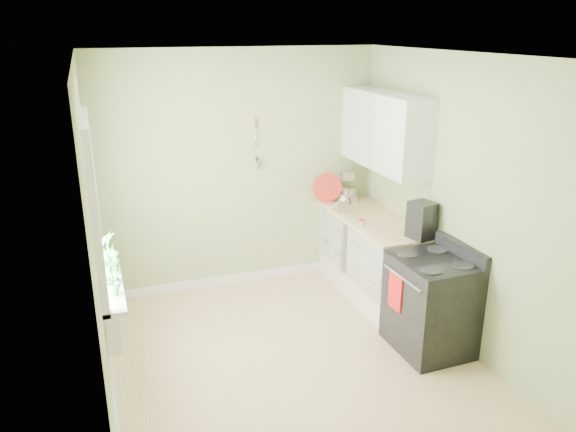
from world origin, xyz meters
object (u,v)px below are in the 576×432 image
object	(u,v)px
stand_mixer	(346,185)
kettle	(344,204)
coffee_maker	(421,221)
stove	(431,304)

from	to	relation	value
stand_mixer	kettle	distance (m)	0.55
stand_mixer	coffee_maker	size ratio (longest dim) A/B	1.11
stove	kettle	xyz separation A→B (m)	(-0.23, 1.47, 0.55)
stove	stand_mixer	world-z (taller)	stand_mixer
stand_mixer	kettle	size ratio (longest dim) A/B	2.00
kettle	coffee_maker	xyz separation A→B (m)	(0.39, -0.96, 0.07)
stove	stand_mixer	bearing A→B (deg)	89.22
coffee_maker	kettle	bearing A→B (deg)	112.18
stove	stand_mixer	xyz separation A→B (m)	(0.03, 1.95, 0.62)
stove	coffee_maker	size ratio (longest dim) A/B	2.77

